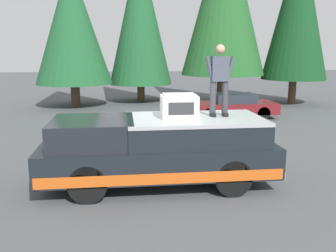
% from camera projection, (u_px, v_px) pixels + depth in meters
% --- Properties ---
extents(ground_plane, '(90.00, 90.00, 0.00)m').
position_uv_depth(ground_plane, '(175.00, 179.00, 9.59)').
color(ground_plane, '#4C4F51').
extents(pickup_truck, '(2.01, 5.54, 1.65)m').
position_uv_depth(pickup_truck, '(158.00, 150.00, 8.97)').
color(pickup_truck, black).
rests_on(pickup_truck, ground).
extents(compressor_unit, '(0.65, 0.84, 0.56)m').
position_uv_depth(compressor_unit, '(179.00, 106.00, 8.83)').
color(compressor_unit, white).
rests_on(compressor_unit, pickup_truck).
extents(person_on_truck_bed, '(0.29, 0.72, 1.69)m').
position_uv_depth(person_on_truck_bed, '(219.00, 78.00, 8.90)').
color(person_on_truck_bed, '#333338').
rests_on(person_on_truck_bed, pickup_truck).
extents(parked_car_maroon, '(1.64, 4.10, 1.16)m').
position_uv_depth(parked_car_maroon, '(233.00, 106.00, 17.79)').
color(parked_car_maroon, maroon).
rests_on(parked_car_maroon, ground).
extents(conifer_far_left, '(3.69, 3.69, 9.64)m').
position_uv_depth(conifer_far_left, '(298.00, 7.00, 21.27)').
color(conifer_far_left, '#4C3826').
rests_on(conifer_far_left, ground).
extents(conifer_center_left, '(3.77, 3.77, 9.19)m').
position_uv_depth(conifer_center_left, '(140.00, 16.00, 22.31)').
color(conifer_center_left, '#4C3826').
rests_on(conifer_center_left, ground).
extents(conifer_center_right, '(4.19, 4.19, 7.80)m').
position_uv_depth(conifer_center_right, '(72.00, 24.00, 20.45)').
color(conifer_center_right, '#4C3826').
rests_on(conifer_center_right, ground).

